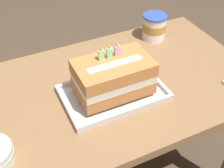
{
  "coord_description": "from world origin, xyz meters",
  "views": [
    {
      "loc": [
        -0.36,
        -0.77,
        1.42
      ],
      "look_at": [
        -0.01,
        -0.03,
        0.71
      ],
      "focal_mm": 47.86,
      "sensor_mm": 36.0,
      "label": 1
    }
  ],
  "objects": [
    {
      "name": "birthday_cake",
      "position": [
        -0.01,
        -0.05,
        0.77
      ],
      "size": [
        0.26,
        0.16,
        0.17
      ],
      "color": "#C57C41",
      "rests_on": "foil_tray"
    },
    {
      "name": "dining_table",
      "position": [
        0.0,
        0.0,
        0.58
      ],
      "size": [
        1.14,
        0.66,
        0.68
      ],
      "color": "olive",
      "rests_on": "ground_plane"
    },
    {
      "name": "ice_cream_tub",
      "position": [
        0.32,
        0.22,
        0.74
      ],
      "size": [
        0.11,
        0.11,
        0.11
      ],
      "color": "white",
      "rests_on": "dining_table"
    },
    {
      "name": "foil_tray",
      "position": [
        -0.01,
        -0.05,
        0.69
      ],
      "size": [
        0.37,
        0.23,
        0.02
      ],
      "color": "silver",
      "rests_on": "dining_table"
    }
  ]
}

